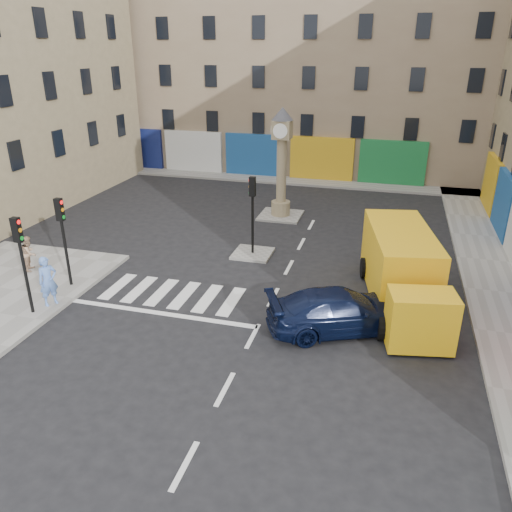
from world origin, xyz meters
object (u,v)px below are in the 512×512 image
at_px(traffic_light_left_far, 62,228).
at_px(pedestrian_tan, 29,253).
at_px(navy_sedan, 340,311).
at_px(traffic_light_left_near, 21,251).
at_px(traffic_light_island, 252,203).
at_px(pedestrian_blue, 48,281).
at_px(yellow_van, 402,270).
at_px(clock_pillar, 282,156).

distance_m(traffic_light_left_far, pedestrian_tan, 3.18).
bearing_deg(navy_sedan, pedestrian_tan, 59.21).
distance_m(traffic_light_left_near, traffic_light_island, 10.03).
bearing_deg(traffic_light_left_far, traffic_light_left_near, -90.00).
relative_size(traffic_light_left_far, pedestrian_tan, 2.38).
relative_size(traffic_light_left_near, traffic_light_left_far, 1.00).
bearing_deg(traffic_light_left_near, pedestrian_blue, 67.41).
height_order(navy_sedan, pedestrian_tan, pedestrian_tan).
distance_m(navy_sedan, yellow_van, 3.46).
relative_size(traffic_light_island, clock_pillar, 0.61).
distance_m(clock_pillar, pedestrian_blue, 14.59).
bearing_deg(traffic_light_island, yellow_van, -23.56).
height_order(navy_sedan, yellow_van, yellow_van).
height_order(traffic_light_island, clock_pillar, clock_pillar).
xyz_separation_m(yellow_van, pedestrian_tan, (-15.70, -1.58, -0.40)).
bearing_deg(traffic_light_island, clock_pillar, 90.00).
height_order(traffic_light_left_near, navy_sedan, traffic_light_left_near).
bearing_deg(traffic_light_left_far, navy_sedan, -1.69).
xyz_separation_m(navy_sedan, pedestrian_tan, (-13.68, 1.17, 0.18)).
bearing_deg(clock_pillar, traffic_light_left_near, -114.55).
relative_size(clock_pillar, pedestrian_tan, 3.92).
height_order(traffic_light_island, pedestrian_blue, traffic_light_island).
relative_size(traffic_light_island, pedestrian_blue, 1.90).
bearing_deg(traffic_light_left_far, clock_pillar, 61.06).
distance_m(navy_sedan, pedestrian_blue, 10.92).
xyz_separation_m(traffic_light_left_near, yellow_van, (13.14, 4.82, -1.29)).
height_order(clock_pillar, navy_sedan, clock_pillar).
bearing_deg(traffic_light_left_far, traffic_light_island, 40.60).
relative_size(traffic_light_left_near, pedestrian_blue, 1.90).
distance_m(traffic_light_left_far, yellow_van, 13.42).
distance_m(clock_pillar, yellow_van, 11.50).
bearing_deg(traffic_light_island, pedestrian_blue, -130.28).
relative_size(traffic_light_left_near, yellow_van, 0.48).
bearing_deg(yellow_van, traffic_light_left_near, -170.82).
xyz_separation_m(traffic_light_island, pedestrian_tan, (-8.86, -4.56, -1.66)).
xyz_separation_m(traffic_light_left_far, clock_pillar, (6.30, 11.40, 0.93)).
bearing_deg(navy_sedan, traffic_light_island, 14.22).
relative_size(traffic_light_left_near, traffic_light_island, 1.00).
xyz_separation_m(navy_sedan, yellow_van, (2.01, 2.75, 0.59)).
distance_m(traffic_light_island, pedestrian_blue, 9.39).
bearing_deg(traffic_light_left_near, traffic_light_island, 51.07).
height_order(traffic_light_left_far, navy_sedan, traffic_light_left_far).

